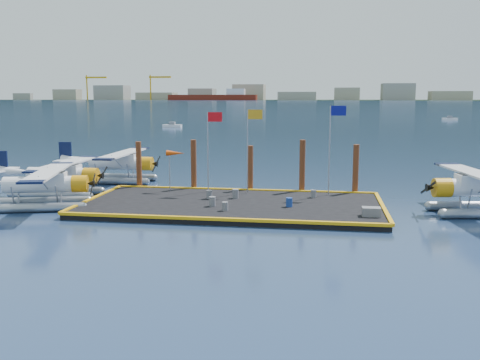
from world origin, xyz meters
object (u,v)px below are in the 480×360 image
object	(u,v)px
windsock	(175,154)
piling_1	(194,166)
seaplane_c	(119,165)
drum_0	(209,194)
seaplane_a	(43,187)
drum_2	(289,202)
crate	(371,212)
piling_0	(139,166)
drum_3	(212,201)
flagpole_blue	(333,137)
piling_4	(356,171)
drum_4	(313,194)
flagpole_red	(210,139)
drum_1	(225,206)
flagpole_yellow	(250,138)
piling_3	(302,168)
drum_5	(235,194)
piling_2	(250,170)
seaplane_b	(61,177)

from	to	relation	value
windsock	piling_1	distance (m)	2.21
seaplane_c	drum_0	xyz separation A→B (m)	(9.85, -8.18, -0.85)
seaplane_a	piling_1	size ratio (longest dim) A/B	2.30
drum_2	crate	xyz separation A→B (m)	(5.08, -2.03, -0.03)
drum_2	piling_0	world-z (taller)	piling_0
drum_3	piling_0	bearing A→B (deg)	137.41
drum_0	flagpole_blue	xyz separation A→B (m)	(8.55, 2.64, 3.99)
drum_0	piling_4	world-z (taller)	piling_4
seaplane_a	piling_0	bearing A→B (deg)	135.74
drum_4	seaplane_c	bearing A→B (deg)	158.76
drum_4	crate	distance (m)	6.57
drum_2	piling_1	world-z (taller)	piling_1
drum_0	flagpole_red	bearing A→B (deg)	99.41
drum_1	piling_1	bearing A→B (deg)	116.33
crate	flagpole_yellow	bearing A→B (deg)	141.36
flagpole_yellow	piling_3	world-z (taller)	flagpole_yellow
drum_1	drum_2	xyz separation A→B (m)	(3.94, 1.83, 0.02)
seaplane_c	drum_5	size ratio (longest dim) A/B	15.36
seaplane_a	drum_5	world-z (taller)	seaplane_a
drum_5	piling_4	size ratio (longest dim) A/B	0.16
piling_0	piling_4	bearing A→B (deg)	0.00
drum_4	drum_5	world-z (taller)	drum_5
flagpole_blue	seaplane_c	bearing A→B (deg)	163.23
flagpole_yellow	piling_2	distance (m)	3.07
drum_0	drum_3	world-z (taller)	drum_3
drum_1	flagpole_red	xyz separation A→B (m)	(-2.27, 6.44, 3.71)
drum_0	piling_0	xyz separation A→B (m)	(-6.64, 4.24, 1.31)
windsock	drum_3	bearing A→B (deg)	-52.97
drum_1	flagpole_yellow	world-z (taller)	flagpole_yellow
drum_3	seaplane_a	bearing A→B (deg)	-176.64
windsock	crate	bearing A→B (deg)	-25.31
drum_4	flagpole_red	bearing A→B (deg)	171.79
drum_0	windsock	size ratio (longest dim) A/B	0.19
drum_3	flagpole_yellow	world-z (taller)	flagpole_yellow
crate	piling_0	world-z (taller)	piling_0
seaplane_a	piling_4	world-z (taller)	piling_4
seaplane_b	piling_2	size ratio (longest dim) A/B	2.52
flagpole_yellow	piling_1	bearing A→B (deg)	161.21
drum_0	piling_3	xyz separation A→B (m)	(6.36, 4.24, 1.46)
drum_3	flagpole_red	distance (m)	6.48
piling_1	piling_4	xyz separation A→B (m)	(12.50, 0.00, -0.10)
piling_2	flagpole_yellow	bearing A→B (deg)	-82.79
piling_1	piling_4	size ratio (longest dim) A/B	1.05
drum_4	crate	bearing A→B (deg)	-57.11
drum_1	drum_4	xyz separation A→B (m)	(5.45, 5.33, -0.01)
seaplane_b	piling_4	distance (m)	22.34
piling_3	piling_4	xyz separation A→B (m)	(4.00, 0.00, -0.15)
piling_2	piling_3	bearing A→B (deg)	0.00
drum_2	piling_1	distance (m)	10.16
drum_3	flagpole_red	xyz separation A→B (m)	(-1.19, 5.20, 3.68)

